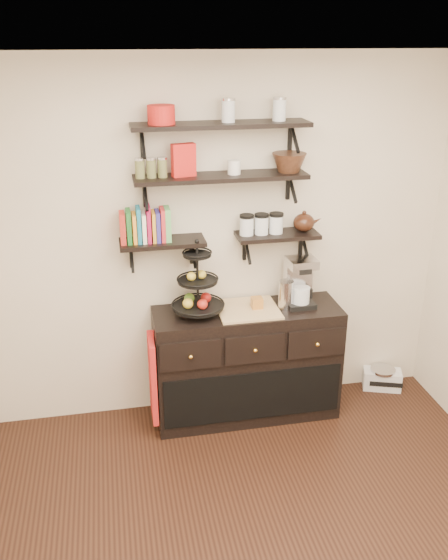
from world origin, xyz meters
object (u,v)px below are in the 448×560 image
at_px(fruit_stand, 198,290).
at_px(coffee_maker, 300,282).
at_px(radio, 382,378).
at_px(sideboard, 247,363).

bearing_deg(fruit_stand, coffee_maker, 1.61).
bearing_deg(radio, fruit_stand, -156.92).
height_order(fruit_stand, coffee_maker, fruit_stand).
relative_size(coffee_maker, radio, 1.10).
bearing_deg(coffee_maker, radio, 3.38).
bearing_deg(fruit_stand, radio, 4.15).
bearing_deg(coffee_maker, fruit_stand, 178.45).
relative_size(sideboard, fruit_stand, 2.53).
distance_m(sideboard, coffee_maker, 0.75).
bearing_deg(sideboard, coffee_maker, 3.69).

